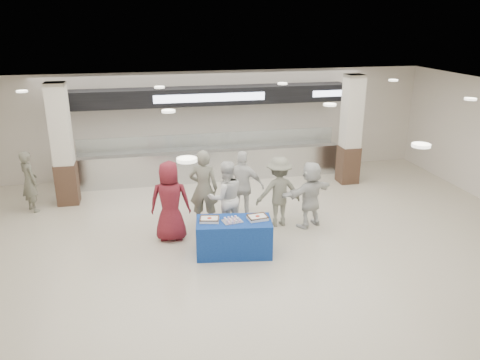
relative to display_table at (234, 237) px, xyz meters
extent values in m
plane|color=beige|center=(0.25, -0.48, -0.38)|extent=(14.00, 14.00, 0.00)
cube|color=silver|center=(0.25, 4.92, 0.08)|extent=(8.00, 0.80, 0.90)
cube|color=silver|center=(0.25, 4.92, 0.55)|extent=(8.00, 0.85, 0.04)
cube|color=white|center=(0.25, 4.62, 0.88)|extent=(7.60, 0.02, 0.50)
cube|color=black|center=(0.25, 4.92, 2.17)|extent=(8.40, 0.70, 0.50)
cube|color=white|center=(0.25, 4.56, 2.17)|extent=(3.20, 0.03, 0.22)
cube|color=white|center=(4.05, 4.56, 2.17)|extent=(1.40, 0.03, 0.18)
cube|color=#3B261B|center=(-3.75, 3.72, 0.18)|extent=(0.55, 0.55, 1.10)
cube|color=silver|center=(-3.75, 3.72, 1.78)|extent=(0.50, 0.50, 2.10)
cube|color=#3B261B|center=(4.25, 3.72, 0.18)|extent=(0.55, 0.55, 1.10)
cube|color=silver|center=(4.25, 3.72, 1.78)|extent=(0.50, 0.50, 2.10)
cube|color=#153E94|center=(0.00, 0.00, 0.00)|extent=(1.65, 1.00, 0.75)
cube|color=white|center=(-0.49, 0.09, 0.41)|extent=(0.44, 0.38, 0.06)
cube|color=#4D2E16|center=(-0.49, 0.09, 0.45)|extent=(0.44, 0.38, 0.02)
cylinder|color=#B42A19|center=(-0.49, 0.09, 0.44)|extent=(0.10, 0.10, 0.01)
cube|color=white|center=(0.50, -0.03, 0.41)|extent=(0.43, 0.35, 0.06)
cube|color=#4D2E16|center=(0.50, -0.03, 0.45)|extent=(0.43, 0.35, 0.02)
cylinder|color=#B42A19|center=(0.50, -0.03, 0.44)|extent=(0.10, 0.10, 0.01)
cube|color=silver|center=(-0.04, -0.04, 0.38)|extent=(0.44, 0.36, 0.01)
imported|color=maroon|center=(-1.23, 0.97, 0.53)|extent=(0.96, 0.70, 1.81)
imported|color=slate|center=(-0.40, 1.56, 0.55)|extent=(0.77, 0.61, 1.86)
imported|color=white|center=(0.03, 1.04, 0.49)|extent=(0.91, 0.75, 1.72)
imported|color=white|center=(0.56, 1.65, 0.50)|extent=(1.11, 0.78, 1.74)
imported|color=slate|center=(1.33, 1.20, 0.47)|extent=(1.10, 0.65, 1.69)
imported|color=silver|center=(2.03, 0.98, 0.42)|extent=(1.54, 1.02, 1.59)
imported|color=slate|center=(-4.59, 3.36, 0.42)|extent=(0.65, 0.69, 1.59)
camera|label=1|loc=(-1.75, -8.65, 4.35)|focal=35.00mm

